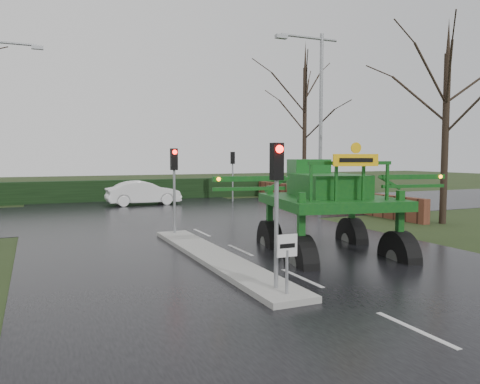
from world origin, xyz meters
name	(u,v)px	position (x,y,z in m)	size (l,w,h in m)	color
ground	(302,279)	(0.00, 0.00, 0.00)	(140.00, 140.00, 0.00)	black
road_main	(187,226)	(0.00, 10.00, 0.00)	(14.00, 80.00, 0.02)	black
road_cross	(156,212)	(0.00, 16.00, 0.01)	(80.00, 12.00, 0.02)	black
median_island	(215,257)	(-1.30, 3.00, 0.09)	(1.20, 10.00, 0.16)	gray
hedge_row	(129,190)	(0.00, 24.00, 0.75)	(44.00, 0.90, 1.50)	black
brick_wall	(311,196)	(10.50, 16.00, 0.60)	(0.40, 20.00, 1.20)	#592D1E
keep_left_sign	(287,254)	(-1.30, -1.50, 1.06)	(0.50, 0.07, 1.35)	gray
traffic_signal_near	(277,184)	(-1.30, -1.01, 2.59)	(0.26, 0.33, 3.52)	gray
traffic_signal_mid	(174,172)	(-1.30, 7.49, 2.59)	(0.26, 0.33, 3.52)	gray
traffic_signal_far	(233,165)	(6.50, 20.01, 2.59)	(0.26, 0.33, 3.52)	gray
street_light_right	(316,106)	(8.19, 12.00, 5.99)	(3.85, 0.30, 10.00)	gray
tree_right_near	(446,114)	(11.50, 6.00, 5.20)	(5.60, 5.60, 9.64)	black
tree_right_far	(305,114)	(13.00, 21.00, 6.50)	(7.00, 7.00, 12.05)	black
crop_sprayer	(299,193)	(0.84, 1.56, 2.14)	(7.99, 5.65, 4.53)	black
white_sedan	(144,205)	(0.21, 20.23, 0.00)	(1.67, 4.78, 1.58)	white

